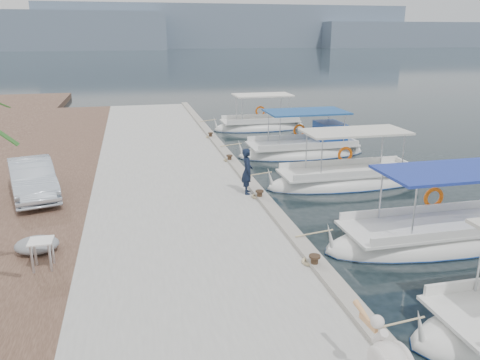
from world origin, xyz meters
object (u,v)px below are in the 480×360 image
object	(u,v)px
fishing_caique_b	(444,238)
parked_car	(32,179)
fishing_caique_c	(348,181)
fishing_caique_e	(260,127)
fisherman	(247,171)
fishing_caique_d	(303,151)

from	to	relation	value
fishing_caique_b	parked_car	xyz separation A→B (m)	(-12.24, 5.57, 1.02)
fishing_caique_c	fishing_caique_b	bearing A→B (deg)	-87.00
fishing_caique_e	fisherman	size ratio (longest dim) A/B	3.73
fisherman	parked_car	size ratio (longest dim) A/B	0.42
fishing_caique_b	fishing_caique_d	size ratio (longest dim) A/B	1.13
fisherman	parked_car	distance (m)	7.41
fishing_caique_b	fishing_caique_e	xyz separation A→B (m)	(-0.72, 17.88, 0.00)
fishing_caique_e	parked_car	size ratio (longest dim) A/B	1.55
fishing_caique_e	parked_car	world-z (taller)	fishing_caique_e
fishing_caique_d	fisherman	bearing A→B (deg)	-124.67
fishing_caique_c	fishing_caique_e	distance (m)	12.09
fishing_caique_e	fishing_caique_d	bearing A→B (deg)	-86.69
fisherman	fishing_caique_d	bearing A→B (deg)	-25.81
fishing_caique_e	fishing_caique_c	bearing A→B (deg)	-88.01
fisherman	parked_car	bearing A→B (deg)	88.60
fishing_caique_e	fishing_caique_b	bearing A→B (deg)	-87.68
fishing_caique_b	fishing_caique_d	bearing A→B (deg)	91.68
fishing_caique_e	parked_car	distance (m)	16.89
fisherman	fishing_caique_b	bearing A→B (deg)	-121.75
fishing_caique_d	parked_car	world-z (taller)	fishing_caique_d
fishing_caique_d	fishing_caique_e	world-z (taller)	same
fishing_caique_d	fisherman	distance (m)	8.22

